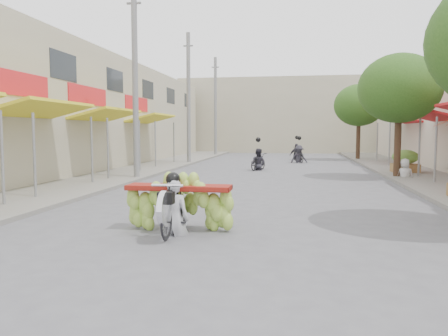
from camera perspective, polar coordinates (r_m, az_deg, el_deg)
ground at (r=5.84m, az=-3.14°, el=-15.40°), size 120.00×120.00×0.00m
sidewalk_left at (r=22.02m, az=-12.45°, el=-0.38°), size 4.00×60.00×0.12m
sidewalk_right at (r=21.24m, az=25.25°, el=-0.92°), size 4.00×60.00×0.12m
shophouse_row_left at (r=23.41m, az=-25.02°, el=6.78°), size 9.77×40.00×6.00m
far_building at (r=43.39m, az=7.92°, el=6.74°), size 20.00×6.00×7.00m
utility_pole_mid at (r=18.67m, az=-11.53°, el=10.91°), size 0.60×0.24×8.00m
utility_pole_far at (r=27.23m, az=-4.66°, el=9.05°), size 0.60×0.24×8.00m
utility_pole_back at (r=36.01m, az=-1.13°, el=8.03°), size 0.60×0.24×8.00m
street_tree_mid at (r=19.87m, az=21.93°, el=9.58°), size 3.40×3.40×5.25m
street_tree_far at (r=31.67m, az=17.22°, el=7.81°), size 3.40×3.40×5.25m
produce_crate_far at (r=21.96m, az=22.60°, el=1.05°), size 1.20×0.88×1.16m
banana_motorbike at (r=8.71m, az=-6.29°, el=-3.96°), size 2.20×1.91×2.05m
pedestrian at (r=19.79m, az=22.59°, el=1.17°), size 0.76×0.46×1.52m
bg_motorbike_a at (r=22.66m, az=4.47°, el=1.62°), size 1.05×1.66×1.95m
bg_motorbike_b at (r=28.31m, az=9.78°, el=2.43°), size 1.18×1.63×1.95m
bg_motorbike_c at (r=31.33m, az=9.47°, el=2.54°), size 1.01×1.63×1.95m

